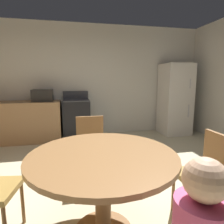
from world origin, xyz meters
TOP-DOWN VIEW (x-y plane):
  - ground_plane at (0.00, 0.00)m, footprint 14.00×14.00m
  - wall_back at (0.00, 2.98)m, footprint 6.09×0.12m
  - kitchen_counter at (-1.70, 2.58)m, footprint 2.09×0.60m
  - oven_range at (-0.30, 2.58)m, footprint 0.60×0.60m
  - refrigerator at (2.16, 2.53)m, footprint 0.68×0.68m
  - microwave at (-1.03, 2.58)m, footprint 0.44×0.32m
  - dining_table at (-0.15, -0.39)m, footprint 1.26×1.26m
  - chair_east at (0.86, -0.40)m, footprint 0.40×0.40m
  - chair_north at (-0.16, 0.61)m, footprint 0.40×0.40m

SIDE VIEW (x-z plane):
  - ground_plane at x=0.00m, z-range 0.00..0.00m
  - kitchen_counter at x=-1.70m, z-range 0.00..0.90m
  - oven_range at x=-0.30m, z-range -0.08..1.02m
  - chair_east at x=0.86m, z-range 0.07..0.94m
  - chair_north at x=-0.16m, z-range 0.07..0.94m
  - dining_table at x=-0.15m, z-range 0.23..0.99m
  - refrigerator at x=2.16m, z-range 0.00..1.76m
  - microwave at x=-1.03m, z-range 0.90..1.16m
  - wall_back at x=0.00m, z-range 0.00..2.70m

